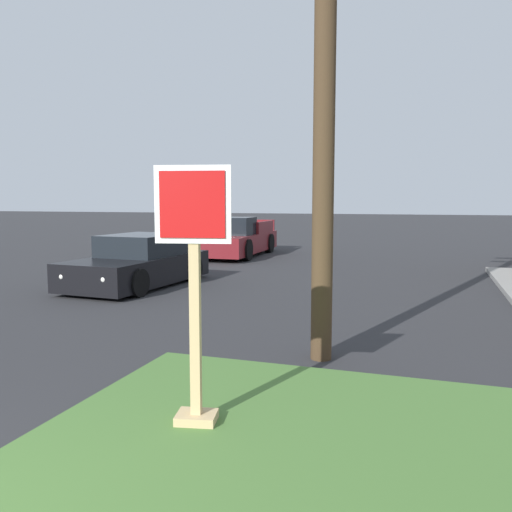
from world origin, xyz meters
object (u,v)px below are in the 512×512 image
at_px(manhole_cover, 186,376).
at_px(utility_pole, 326,0).
at_px(pickup_truck_maroon, 236,240).
at_px(parked_sedan_black, 139,264).
at_px(stop_sign, 195,303).

relative_size(manhole_cover, utility_pole, 0.08).
bearing_deg(pickup_truck_maroon, parked_sedan_black, -88.49).
relative_size(stop_sign, manhole_cover, 3.29).
bearing_deg(stop_sign, pickup_truck_maroon, 109.44).
relative_size(manhole_cover, pickup_truck_maroon, 0.13).
bearing_deg(pickup_truck_maroon, stop_sign, -70.56).
distance_m(stop_sign, manhole_cover, 1.88).
height_order(stop_sign, manhole_cover, stop_sign).
distance_m(parked_sedan_black, pickup_truck_maroon, 7.18).
height_order(manhole_cover, utility_pole, utility_pole).
height_order(manhole_cover, pickup_truck_maroon, pickup_truck_maroon).
distance_m(manhole_cover, parked_sedan_black, 6.97).
distance_m(manhole_cover, utility_pole, 4.88).
height_order(manhole_cover, parked_sedan_black, parked_sedan_black).
bearing_deg(stop_sign, manhole_cover, 120.05).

